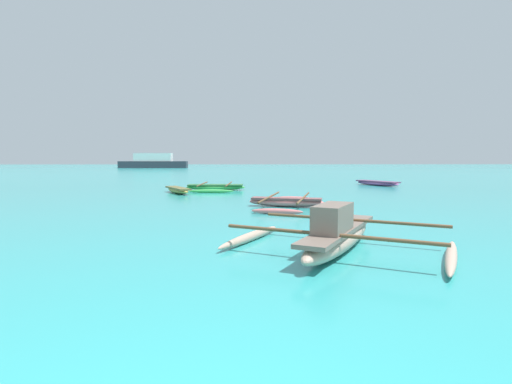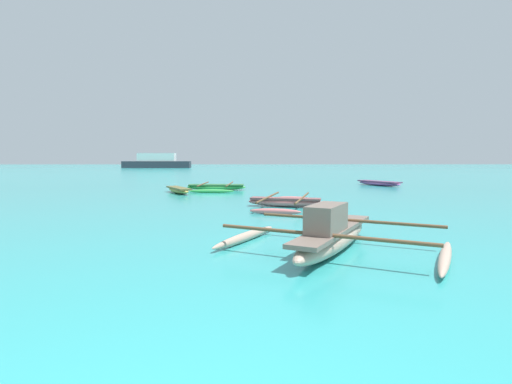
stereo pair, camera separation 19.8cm
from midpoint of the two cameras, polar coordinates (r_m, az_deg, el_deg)
moored_boat_0 at (r=15.27m, az=3.99°, el=-1.41°), size 2.96×4.78×0.40m
moored_boat_1 at (r=21.49m, az=-11.36°, el=0.29°), size 1.84×2.85×0.32m
moored_boat_2 at (r=23.37m, az=-6.05°, el=0.72°), size 3.48×4.23×0.39m
moored_boat_3 at (r=28.31m, az=16.76°, el=1.25°), size 2.43×3.53×0.31m
moored_boat_4 at (r=8.12m, az=11.03°, el=-6.09°), size 5.03×4.42×0.99m
distant_ferry at (r=79.22m, az=-14.51°, el=4.18°), size 12.80×2.82×2.82m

